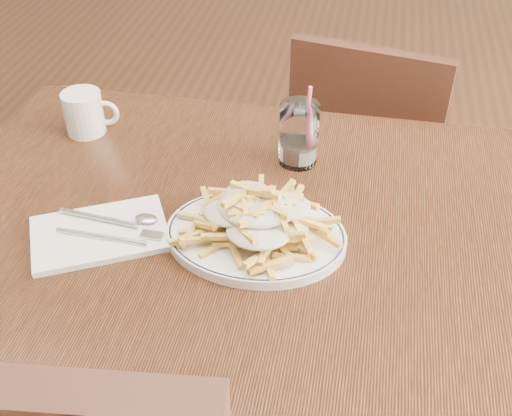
% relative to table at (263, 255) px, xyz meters
% --- Properties ---
extents(table, '(1.20, 0.80, 0.75)m').
position_rel_table_xyz_m(table, '(0.00, 0.00, 0.00)').
color(table, black).
rests_on(table, ground).
extents(chair_far, '(0.45, 0.45, 0.84)m').
position_rel_table_xyz_m(chair_far, '(0.17, 0.65, -0.20)').
color(chair_far, black).
rests_on(chair_far, ground).
extents(fries_plate, '(0.35, 0.31, 0.02)m').
position_rel_table_xyz_m(fries_plate, '(-0.00, -0.05, 0.09)').
color(fries_plate, white).
rests_on(fries_plate, table).
extents(loaded_fries, '(0.30, 0.27, 0.07)m').
position_rel_table_xyz_m(loaded_fries, '(-0.00, -0.05, 0.14)').
color(loaded_fries, gold).
rests_on(loaded_fries, fries_plate).
extents(napkin, '(0.27, 0.23, 0.01)m').
position_rel_table_xyz_m(napkin, '(-0.27, -0.09, 0.08)').
color(napkin, white).
rests_on(napkin, table).
extents(cutlery, '(0.21, 0.07, 0.01)m').
position_rel_table_xyz_m(cutlery, '(-0.27, -0.08, 0.09)').
color(cutlery, silver).
rests_on(cutlery, napkin).
extents(water_glass, '(0.08, 0.08, 0.17)m').
position_rel_table_xyz_m(water_glass, '(0.03, 0.20, 0.13)').
color(water_glass, white).
rests_on(water_glass, table).
extents(coffee_mug, '(0.11, 0.08, 0.09)m').
position_rel_table_xyz_m(coffee_mug, '(-0.42, 0.22, 0.12)').
color(coffee_mug, white).
rests_on(coffee_mug, table).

